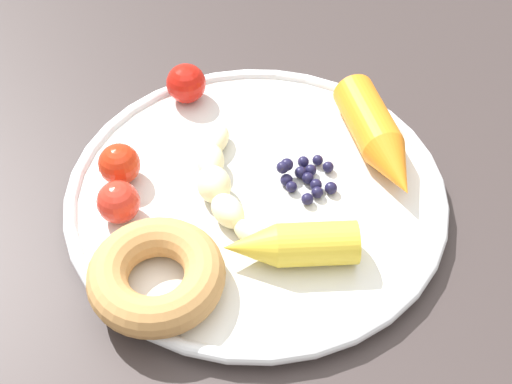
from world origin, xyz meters
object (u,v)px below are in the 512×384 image
(donut, at_px, (156,276))
(tomato_far, at_px, (118,202))
(banana, at_px, (221,185))
(dining_table, at_px, (302,282))
(plate, at_px, (256,194))
(tomato_near, at_px, (119,164))
(carrot_yellow, at_px, (290,245))
(carrot_orange, at_px, (378,139))
(blueberry_pile, at_px, (305,177))
(tomato_mid, at_px, (186,83))

(donut, relative_size, tomato_far, 2.94)
(banana, bearing_deg, dining_table, -133.37)
(plate, relative_size, tomato_far, 9.17)
(dining_table, distance_m, tomato_near, 0.21)
(banana, bearing_deg, carrot_yellow, -166.93)
(carrot_orange, bearing_deg, tomato_near, 71.18)
(donut, distance_m, blueberry_pile, 0.17)
(plate, distance_m, tomato_mid, 0.15)
(donut, height_order, tomato_mid, tomato_mid)
(carrot_yellow, height_order, tomato_mid, tomato_mid)
(tomato_mid, bearing_deg, donut, 151.42)
(dining_table, distance_m, banana, 0.14)
(carrot_orange, height_order, tomato_far, carrot_orange)
(plate, distance_m, tomato_near, 0.12)
(donut, xyz_separation_m, blueberry_pile, (0.05, -0.16, -0.01))
(carrot_yellow, xyz_separation_m, blueberry_pile, (0.07, -0.05, -0.01))
(banana, height_order, carrot_orange, carrot_orange)
(tomato_near, bearing_deg, carrot_orange, -108.82)
(plate, xyz_separation_m, tomato_near, (0.07, 0.10, 0.02))
(tomato_near, xyz_separation_m, tomato_far, (-0.04, 0.02, -0.00))
(plate, distance_m, donut, 0.13)
(carrot_yellow, height_order, donut, carrot_yellow)
(plate, distance_m, carrot_yellow, 0.08)
(tomato_mid, bearing_deg, banana, 170.29)
(dining_table, distance_m, donut, 0.19)
(dining_table, height_order, tomato_far, tomato_far)
(dining_table, distance_m, tomato_far, 0.20)
(tomato_mid, bearing_deg, tomato_near, 128.20)
(carrot_orange, bearing_deg, tomato_far, 81.82)
(plate, bearing_deg, carrot_yellow, 174.25)
(dining_table, distance_m, carrot_orange, 0.16)
(banana, distance_m, blueberry_pile, 0.08)
(donut, bearing_deg, carrot_yellow, -101.19)
(banana, distance_m, carrot_orange, 0.15)
(carrot_orange, relative_size, donut, 1.33)
(dining_table, xyz_separation_m, plate, (0.04, 0.03, 0.10))
(dining_table, distance_m, carrot_yellow, 0.13)
(banana, xyz_separation_m, donut, (-0.07, 0.09, 0.00))
(tomato_mid, bearing_deg, carrot_yellow, 179.47)
(carrot_yellow, relative_size, blueberry_pile, 2.02)
(plate, xyz_separation_m, donut, (-0.06, 0.12, 0.02))
(blueberry_pile, height_order, tomato_mid, tomato_mid)
(dining_table, bearing_deg, banana, 46.63)
(tomato_far, bearing_deg, carrot_orange, -98.18)
(plate, xyz_separation_m, tomato_mid, (0.14, 0.01, 0.02))
(banana, relative_size, tomato_near, 4.14)
(plate, height_order, carrot_yellow, carrot_yellow)
(banana, bearing_deg, tomato_mid, -9.71)
(tomato_mid, relative_size, tomato_far, 1.07)
(dining_table, relative_size, carrot_orange, 8.20)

